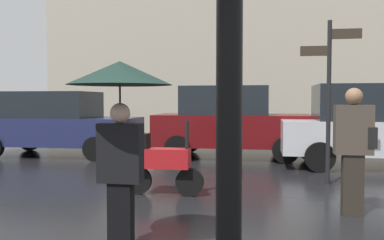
# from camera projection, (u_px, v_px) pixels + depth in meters

# --- Properties ---
(pedestrian_with_umbrella) EXTENTS (1.05, 1.05, 1.94)m
(pedestrian_with_umbrella) POSITION_uv_depth(u_px,v_px,m) (120.00, 97.00, 4.15)
(pedestrian_with_umbrella) COLOR black
(pedestrian_with_umbrella) RESTS_ON ground
(pedestrian_with_bag) EXTENTS (0.53, 0.24, 1.72)m
(pedestrian_with_bag) POSITION_uv_depth(u_px,v_px,m) (354.00, 143.00, 5.62)
(pedestrian_with_bag) COLOR #2A241E
(pedestrian_with_bag) RESTS_ON ground
(parked_scooter) EXTENTS (1.33, 0.32, 1.23)m
(parked_scooter) POSITION_uv_depth(u_px,v_px,m) (161.00, 162.00, 6.83)
(parked_scooter) COLOR black
(parked_scooter) RESTS_ON ground
(parked_car_left) EXTENTS (4.48, 1.92, 1.92)m
(parked_car_left) POSITION_uv_depth(u_px,v_px,m) (377.00, 126.00, 9.64)
(parked_car_left) COLOR silver
(parked_car_left) RESTS_ON ground
(parked_car_right) EXTENTS (4.46, 2.03, 1.80)m
(parked_car_right) POSITION_uv_depth(u_px,v_px,m) (57.00, 123.00, 11.79)
(parked_car_right) COLOR #1E234C
(parked_car_right) RESTS_ON ground
(parked_car_distant) EXTENTS (4.17, 2.02, 1.93)m
(parked_car_distant) POSITION_uv_depth(u_px,v_px,m) (231.00, 121.00, 11.36)
(parked_car_distant) COLOR #590C0F
(parked_car_distant) RESTS_ON ground
(street_signpost) EXTENTS (1.08, 0.08, 3.01)m
(street_signpost) POSITION_uv_depth(u_px,v_px,m) (329.00, 86.00, 7.66)
(street_signpost) COLOR black
(street_signpost) RESTS_ON ground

